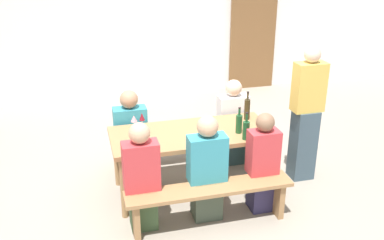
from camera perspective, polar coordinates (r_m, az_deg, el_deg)
ground_plane at (r=5.33m, az=-0.00°, el=-8.96°), size 24.00×24.00×0.00m
back_wall at (r=8.14m, az=-6.63°, el=14.09°), size 14.00×0.20×3.20m
wooden_door at (r=8.66m, az=7.86°, el=10.84°), size 0.90×0.06×2.10m
tasting_table at (r=5.02m, az=-0.00°, el=-2.46°), size 1.83×0.81×0.75m
bench_near at (r=4.57m, az=2.28°, el=-9.72°), size 1.73×0.30×0.45m
bench_far at (r=5.77m, az=-1.78°, el=-2.44°), size 1.73×0.30×0.45m
wine_bottle_0 at (r=4.80m, az=6.99°, el=-1.25°), size 0.08×0.08×0.31m
wine_bottle_1 at (r=4.95m, az=6.08°, el=-0.43°), size 0.07×0.07×0.30m
wine_bottle_2 at (r=5.33m, az=7.12°, el=1.44°), size 0.07×0.07×0.35m
wine_glass_0 at (r=5.08m, az=-6.48°, el=0.36°), size 0.06×0.06×0.18m
wine_glass_1 at (r=4.70m, az=3.85°, el=-1.74°), size 0.06×0.06×0.16m
wine_glass_2 at (r=5.13m, az=-7.51°, el=0.13°), size 0.08×0.08×0.14m
seated_guest_near_0 at (r=4.47m, az=-6.51°, el=-7.55°), size 0.36×0.24×1.16m
seated_guest_near_1 at (r=4.59m, az=1.94°, el=-6.52°), size 0.40×0.24×1.16m
seated_guest_near_2 at (r=4.79m, az=9.06°, el=-5.68°), size 0.32×0.24×1.13m
seated_guest_far_0 at (r=5.47m, az=-7.87°, el=-2.02°), size 0.40×0.24×1.12m
seated_guest_far_1 at (r=5.74m, az=5.24°, el=-0.54°), size 0.39×0.24×1.14m
standing_host at (r=5.42m, az=14.48°, el=0.39°), size 0.36×0.24×1.66m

